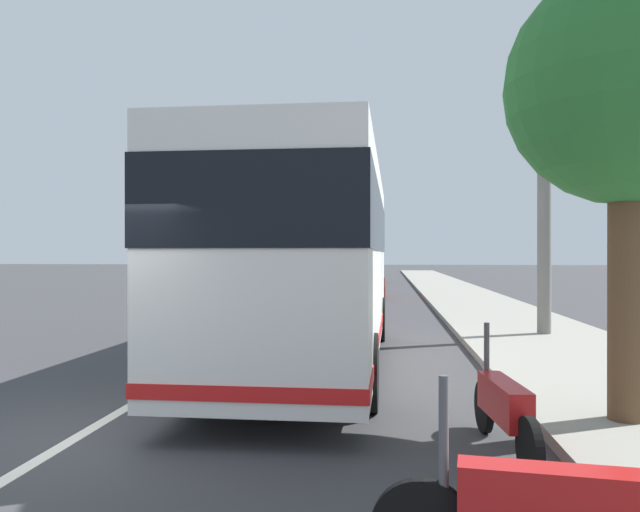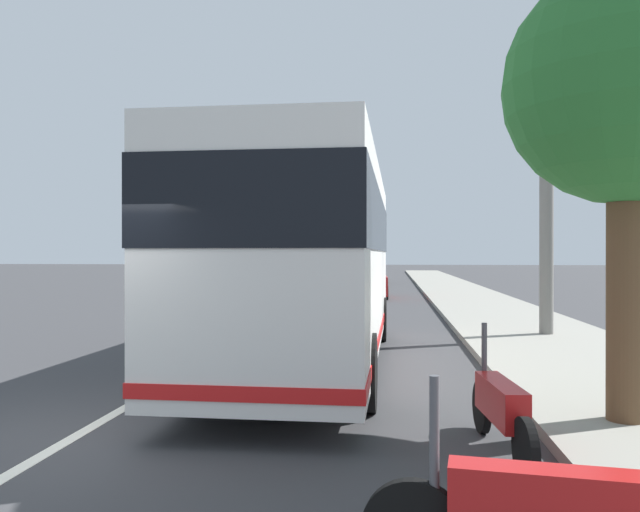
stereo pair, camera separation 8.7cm
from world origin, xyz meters
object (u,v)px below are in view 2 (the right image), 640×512
at_px(roadside_tree_near_camera, 626,89).
at_px(utility_pole, 546,208).
at_px(coach_bus, 312,254).
at_px(motorcycle_angled, 501,408).
at_px(car_behind_bus, 370,272).
at_px(car_oncoming, 368,282).

distance_m(roadside_tree_near_camera, utility_pole, 7.83).
xyz_separation_m(coach_bus, motorcycle_angled, (-4.77, -2.50, -1.53)).
height_order(roadside_tree_near_camera, utility_pole, utility_pole).
distance_m(coach_bus, roadside_tree_near_camera, 5.85).
height_order(car_behind_bus, utility_pole, utility_pole).
xyz_separation_m(coach_bus, car_oncoming, (17.50, -0.35, -1.29)).
relative_size(motorcycle_angled, utility_pole, 0.35).
xyz_separation_m(car_oncoming, roadside_tree_near_camera, (-21.33, -3.66, 3.13)).
distance_m(motorcycle_angled, car_oncoming, 22.37).
xyz_separation_m(motorcycle_angled, car_oncoming, (22.27, 2.15, 0.24)).
distance_m(coach_bus, motorcycle_angled, 5.60).
distance_m(coach_bus, utility_pole, 6.44).
xyz_separation_m(motorcycle_angled, roadside_tree_near_camera, (0.94, -1.52, 3.37)).
height_order(coach_bus, utility_pole, utility_pole).
distance_m(car_oncoming, utility_pole, 14.57).
bearing_deg(roadside_tree_near_camera, utility_pole, -7.33).
height_order(motorcycle_angled, car_behind_bus, car_behind_bus).
height_order(coach_bus, roadside_tree_near_camera, roadside_tree_near_camera).
bearing_deg(car_oncoming, car_behind_bus, -0.57).
relative_size(car_oncoming, roadside_tree_near_camera, 0.84).
bearing_deg(roadside_tree_near_camera, coach_bus, 46.32).
distance_m(motorcycle_angled, utility_pole, 9.39).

